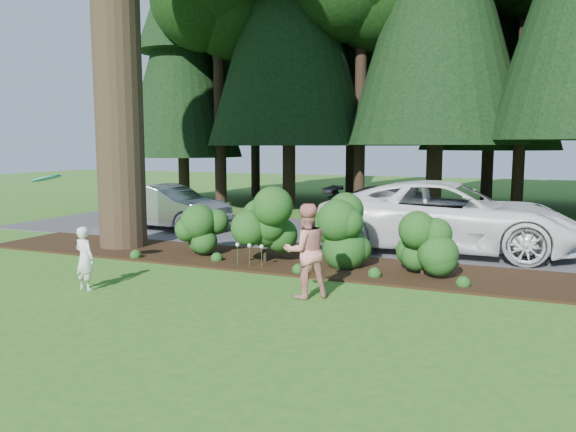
% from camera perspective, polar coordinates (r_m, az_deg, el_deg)
% --- Properties ---
extents(ground, '(80.00, 80.00, 0.00)m').
position_cam_1_polar(ground, '(10.47, -8.45, -8.08)').
color(ground, '#2A601B').
rests_on(ground, ground).
extents(mulch_bed, '(16.00, 2.50, 0.05)m').
position_cam_1_polar(mulch_bed, '(13.26, -1.10, -4.62)').
color(mulch_bed, black).
rests_on(mulch_bed, ground).
extents(driveway, '(22.00, 6.00, 0.03)m').
position_cam_1_polar(driveway, '(17.16, 4.71, -1.94)').
color(driveway, '#38383A').
rests_on(driveway, ground).
extents(shrub_row, '(6.53, 1.60, 1.61)m').
position_cam_1_polar(shrub_row, '(12.73, 1.86, -1.54)').
color(shrub_row, '#1A4816').
rests_on(shrub_row, ground).
extents(lily_cluster, '(0.69, 0.09, 0.57)m').
position_cam_1_polar(lily_cluster, '(12.54, -3.94, -3.13)').
color(lily_cluster, '#1A4816').
rests_on(lily_cluster, ground).
extents(car_silver_wagon, '(4.45, 1.88, 1.43)m').
position_cam_1_polar(car_silver_wagon, '(18.63, -12.20, 0.91)').
color(car_silver_wagon, '#B1B1B6').
rests_on(car_silver_wagon, driveway).
extents(car_white_suv, '(6.50, 3.02, 1.80)m').
position_cam_1_polar(car_white_suv, '(14.97, 16.01, -0.02)').
color(car_white_suv, white).
rests_on(car_white_suv, driveway).
extents(car_dark_suv, '(5.05, 2.42, 1.42)m').
position_cam_1_polar(car_dark_suv, '(18.02, 11.65, 0.69)').
color(car_dark_suv, black).
rests_on(car_dark_suv, driveway).
extents(child, '(0.49, 0.37, 1.22)m').
position_cam_1_polar(child, '(11.34, -19.96, -4.07)').
color(child, white).
rests_on(child, ground).
extents(adult, '(1.06, 1.03, 1.72)m').
position_cam_1_polar(adult, '(10.12, 1.84, -3.55)').
color(adult, red).
rests_on(adult, ground).
extents(frisbee, '(0.56, 0.56, 0.17)m').
position_cam_1_polar(frisbee, '(12.13, -23.38, 3.55)').
color(frisbee, teal).
rests_on(frisbee, ground).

